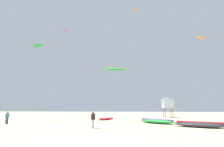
# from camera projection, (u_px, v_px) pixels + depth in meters

# --- Properties ---
(ground_plane) EXTENTS (120.00, 120.00, 0.00)m
(ground_plane) POSITION_uv_depth(u_px,v_px,m) (93.00, 140.00, 12.13)
(ground_plane) COLOR #C6B28C
(person_foreground) EXTENTS (0.42, 0.47, 1.76)m
(person_foreground) POSITION_uv_depth(u_px,v_px,m) (93.00, 118.00, 18.57)
(person_foreground) COLOR silver
(person_foreground) RESTS_ON ground
(person_midground) EXTENTS (0.37, 0.48, 1.62)m
(person_midground) POSITION_uv_depth(u_px,v_px,m) (7.00, 117.00, 22.94)
(person_midground) COLOR navy
(person_midground) RESTS_ON ground
(kite_grounded_near) EXTENTS (4.77, 4.45, 0.62)m
(kite_grounded_near) POSITION_uv_depth(u_px,v_px,m) (157.00, 121.00, 23.34)
(kite_grounded_near) COLOR green
(kite_grounded_near) RESTS_ON ground
(kite_grounded_mid) EXTENTS (2.90, 2.82, 0.40)m
(kite_grounded_mid) POSITION_uv_depth(u_px,v_px,m) (106.00, 119.00, 29.22)
(kite_grounded_mid) COLOR red
(kite_grounded_mid) RESTS_ON ground
(kite_grounded_far) EXTENTS (5.40, 3.76, 0.66)m
(kite_grounded_far) POSITION_uv_depth(u_px,v_px,m) (200.00, 125.00, 19.05)
(kite_grounded_far) COLOR #2D2D33
(kite_grounded_far) RESTS_ON ground
(lifeguard_tower) EXTENTS (2.30, 2.30, 4.15)m
(lifeguard_tower) POSITION_uv_depth(u_px,v_px,m) (168.00, 102.00, 35.77)
(lifeguard_tower) COLOR #8C704C
(lifeguard_tower) RESTS_ON ground
(kite_aloft_0) EXTENTS (4.03, 1.78, 0.83)m
(kite_aloft_0) POSITION_uv_depth(u_px,v_px,m) (115.00, 69.00, 32.64)
(kite_aloft_0) COLOR green
(kite_aloft_1) EXTENTS (1.73, 2.27, 0.57)m
(kite_aloft_1) POSITION_uv_depth(u_px,v_px,m) (134.00, 10.00, 45.70)
(kite_aloft_1) COLOR orange
(kite_aloft_2) EXTENTS (2.26, 2.10, 0.31)m
(kite_aloft_2) POSITION_uv_depth(u_px,v_px,m) (201.00, 38.00, 28.98)
(kite_aloft_2) COLOR orange
(kite_aloft_3) EXTENTS (1.65, 2.07, 0.42)m
(kite_aloft_3) POSITION_uv_depth(u_px,v_px,m) (66.00, 31.00, 59.12)
(kite_aloft_3) COLOR red
(kite_aloft_4) EXTENTS (2.64, 1.75, 0.66)m
(kite_aloft_4) POSITION_uv_depth(u_px,v_px,m) (38.00, 46.00, 32.19)
(kite_aloft_4) COLOR green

